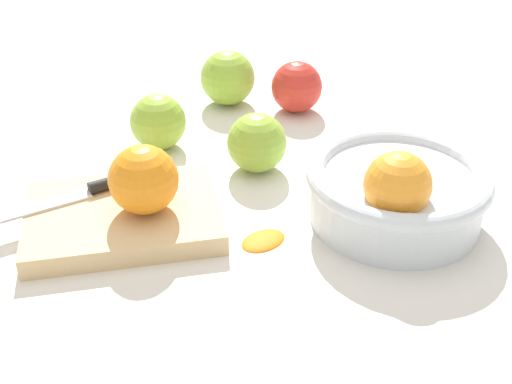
# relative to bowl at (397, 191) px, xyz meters

# --- Properties ---
(ground_plane) EXTENTS (2.40, 2.40, 0.00)m
(ground_plane) POSITION_rel_bowl_xyz_m (0.13, -0.15, -0.04)
(ground_plane) COLOR silver
(bowl) EXTENTS (0.20, 0.20, 0.11)m
(bowl) POSITION_rel_bowl_xyz_m (0.00, 0.00, 0.00)
(bowl) COLOR silver
(bowl) RESTS_ON ground_plane
(cutting_board) EXTENTS (0.21, 0.16, 0.02)m
(cutting_board) POSITION_rel_bowl_xyz_m (0.29, -0.06, -0.03)
(cutting_board) COLOR #DBB77F
(cutting_board) RESTS_ON ground_plane
(orange_on_board) EXTENTS (0.07, 0.07, 0.07)m
(orange_on_board) POSITION_rel_bowl_xyz_m (0.27, -0.05, 0.02)
(orange_on_board) COLOR orange
(orange_on_board) RESTS_ON cutting_board
(knife) EXTENTS (0.15, 0.06, 0.01)m
(knife) POSITION_rel_bowl_xyz_m (0.33, -0.09, -0.01)
(knife) COLOR silver
(knife) RESTS_ON cutting_board
(apple_mid_center) EXTENTS (0.07, 0.07, 0.07)m
(apple_mid_center) POSITION_rel_bowl_xyz_m (0.12, -0.14, -0.00)
(apple_mid_center) COLOR #8EB738
(apple_mid_center) RESTS_ON ground_plane
(apple_front_center) EXTENTS (0.08, 0.08, 0.08)m
(apple_front_center) POSITION_rel_bowl_xyz_m (0.12, -0.35, 0.00)
(apple_front_center) COLOR #8EB738
(apple_front_center) RESTS_ON ground_plane
(apple_front_left) EXTENTS (0.07, 0.07, 0.07)m
(apple_front_left) POSITION_rel_bowl_xyz_m (0.03, -0.30, -0.00)
(apple_front_left) COLOR red
(apple_front_left) RESTS_ON ground_plane
(apple_front_right) EXTENTS (0.07, 0.07, 0.07)m
(apple_front_right) POSITION_rel_bowl_xyz_m (0.23, -0.23, -0.00)
(apple_front_right) COLOR #8EB738
(apple_front_right) RESTS_ON ground_plane
(citrus_peel) EXTENTS (0.06, 0.06, 0.01)m
(citrus_peel) POSITION_rel_bowl_xyz_m (0.15, 0.00, -0.04)
(citrus_peel) COLOR orange
(citrus_peel) RESTS_ON ground_plane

